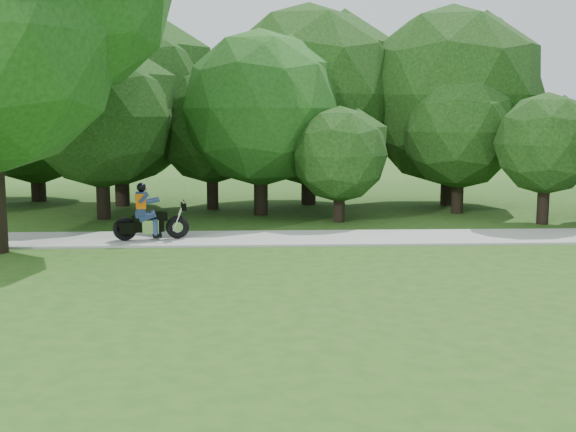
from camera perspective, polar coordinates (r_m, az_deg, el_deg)
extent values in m
plane|color=#245017|center=(11.87, 18.77, -8.31)|extent=(100.00, 100.00, 0.00)
cube|color=#A2A29D|center=(19.34, 10.24, -1.66)|extent=(60.00, 2.20, 0.06)
cylinder|color=black|center=(26.09, 1.64, 2.89)|extent=(0.52, 0.52, 1.80)
sphere|color=black|center=(25.99, 1.66, 9.49)|extent=(6.46, 6.46, 6.46)
cylinder|color=black|center=(26.39, 12.54, 2.76)|extent=(0.52, 0.52, 1.80)
sphere|color=black|center=(26.29, 12.74, 9.20)|extent=(6.34, 6.34, 6.34)
cylinder|color=black|center=(24.41, 13.25, 1.93)|extent=(0.39, 0.39, 1.47)
sphere|color=black|center=(24.29, 13.40, 6.55)|extent=(3.80, 3.80, 3.80)
cylinder|color=black|center=(21.90, 4.06, 0.97)|extent=(0.34, 0.34, 1.11)
sphere|color=black|center=(21.77, 4.10, 4.88)|extent=(2.90, 2.90, 2.90)
cylinder|color=black|center=(28.62, -19.15, 2.91)|extent=(0.54, 0.54, 1.80)
sphere|color=black|center=(28.53, -19.44, 9.14)|extent=(6.80, 6.80, 6.80)
cylinder|color=black|center=(24.93, -5.99, 2.32)|extent=(0.39, 0.39, 1.55)
sphere|color=black|center=(24.81, -6.06, 7.01)|extent=(3.90, 3.90, 3.90)
cylinder|color=black|center=(26.24, -12.98, 2.72)|extent=(0.51, 0.51, 1.80)
sphere|color=black|center=(26.14, -13.19, 9.09)|extent=(6.20, 6.20, 6.20)
cylinder|color=black|center=(22.72, 19.52, 1.16)|extent=(0.35, 0.35, 1.41)
sphere|color=black|center=(22.59, 19.72, 5.40)|extent=(3.01, 3.01, 3.01)
cylinder|color=black|center=(23.15, -14.40, 1.89)|extent=(0.42, 0.42, 1.73)
sphere|color=black|center=(23.02, -14.61, 7.62)|extent=(4.46, 4.46, 4.46)
cylinder|color=black|center=(23.37, -2.16, 2.28)|extent=(0.45, 0.45, 1.80)
sphere|color=#1D4915|center=(23.25, -2.20, 8.50)|extent=(5.01, 5.01, 5.01)
torus|color=black|center=(18.76, -12.77, -1.01)|extent=(0.62, 0.28, 0.60)
torus|color=black|center=(18.82, -8.72, -0.88)|extent=(0.62, 0.28, 0.60)
cube|color=black|center=(18.76, -11.23, -0.83)|extent=(0.98, 0.39, 0.27)
cube|color=silver|center=(18.77, -10.83, -0.82)|extent=(0.46, 0.37, 0.34)
cube|color=black|center=(18.74, -10.20, -0.02)|extent=(0.49, 0.34, 0.22)
cube|color=black|center=(18.73, -11.57, -0.17)|extent=(0.49, 0.36, 0.09)
cylinder|color=silver|center=(18.78, -8.64, 0.03)|extent=(0.34, 0.10, 0.77)
cylinder|color=silver|center=(18.74, -8.22, 1.16)|extent=(0.14, 0.54, 0.03)
cube|color=black|center=(18.57, -12.63, -0.97)|extent=(0.37, 0.17, 0.29)
cube|color=black|center=(18.94, -12.65, -0.79)|extent=(0.37, 0.17, 0.29)
cube|color=navy|center=(18.71, -11.58, 0.20)|extent=(0.32, 0.37, 0.21)
cube|color=navy|center=(18.67, -11.56, 1.14)|extent=(0.29, 0.40, 0.48)
cube|color=#FF6305|center=(18.67, -11.56, 1.19)|extent=(0.32, 0.44, 0.38)
sphere|color=black|center=(18.63, -11.51, 2.24)|extent=(0.24, 0.24, 0.24)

